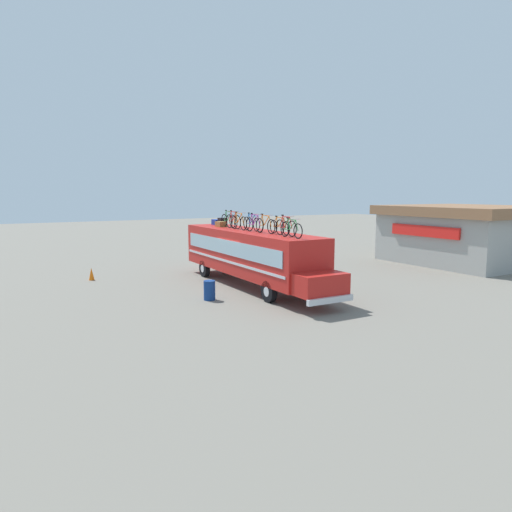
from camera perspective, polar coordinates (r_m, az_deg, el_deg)
name	(u,v)px	position (r m, az deg, el deg)	size (l,w,h in m)	color
ground_plane	(249,285)	(24.12, -0.91, -3.62)	(120.00, 120.00, 0.00)	slate
bus	(251,253)	(23.64, -0.65, 0.37)	(12.32, 2.38, 2.86)	red
luggage_bag_1	(216,222)	(27.86, -4.92, 4.17)	(0.65, 0.35, 0.33)	#193899
luggage_bag_2	(222,222)	(27.18, -4.17, 4.23)	(0.47, 0.41, 0.46)	black
luggage_bag_3	(221,224)	(26.34, -4.32, 3.93)	(0.67, 0.47, 0.29)	olive
rooftop_bicycle_1	(228,220)	(25.72, -3.42, 4.42)	(1.79, 0.44, 0.97)	black
rooftop_bicycle_2	(233,221)	(25.00, -2.82, 4.33)	(1.72, 0.44, 0.98)	black
rooftop_bicycle_3	(239,222)	(24.20, -2.15, 4.19)	(1.76, 0.44, 0.94)	black
rooftop_bicycle_4	(251,223)	(23.54, -0.57, 4.07)	(1.72, 0.44, 0.92)	black
rooftop_bicycle_5	(255,224)	(22.68, -0.18, 3.94)	(1.72, 0.44, 0.93)	black
rooftop_bicycle_6	(265,225)	(22.06, 1.14, 3.82)	(1.78, 0.44, 0.93)	black
rooftop_bicycle_7	(280,227)	(21.51, 2.93, 3.65)	(1.73, 0.44, 0.86)	black
rooftop_bicycle_8	(286,227)	(20.67, 3.68, 3.56)	(1.69, 0.44, 0.95)	black
rooftop_bicycle_9	(291,229)	(19.84, 4.35, 3.29)	(1.66, 0.44, 0.87)	black
roadside_building	(466,234)	(34.82, 24.41, 2.51)	(9.49, 8.79, 3.89)	#9E9E99
trash_bin	(209,290)	(20.89, -5.75, -4.23)	(0.52, 0.52, 0.88)	navy
traffic_cone	(91,274)	(27.00, -19.60, -2.10)	(0.30, 0.30, 0.69)	orange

